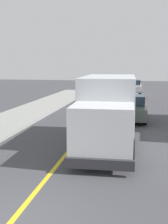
{
  "coord_description": "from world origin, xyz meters",
  "views": [
    {
      "loc": [
        2.96,
        -6.01,
        3.81
      ],
      "look_at": [
        0.28,
        8.26,
        1.4
      ],
      "focal_mm": 47.13,
      "sensor_mm": 36.0,
      "label": 1
    }
  ],
  "objects_px": {
    "box_truck": "(108,108)",
    "parked_car_near": "(132,108)",
    "parked_car_furthest": "(134,87)",
    "parked_car_mid": "(127,98)",
    "parked_car_far": "(128,91)"
  },
  "relations": [
    {
      "from": "parked_car_far",
      "to": "parked_car_furthest",
      "type": "height_order",
      "value": "same"
    },
    {
      "from": "parked_car_near",
      "to": "parked_car_furthest",
      "type": "height_order",
      "value": "same"
    },
    {
      "from": "parked_car_furthest",
      "to": "box_truck",
      "type": "bearing_deg",
      "value": -91.7
    },
    {
      "from": "box_truck",
      "to": "parked_car_mid",
      "type": "xyz_separation_m",
      "value": [
        0.35,
        12.68,
        -0.97
      ]
    },
    {
      "from": "box_truck",
      "to": "parked_car_furthest",
      "type": "distance_m",
      "value": 25.51
    },
    {
      "from": "box_truck",
      "to": "parked_car_far",
      "type": "bearing_deg",
      "value": 89.48
    },
    {
      "from": "box_truck",
      "to": "parked_car_near",
      "type": "distance_m",
      "value": 6.71
    },
    {
      "from": "parked_car_mid",
      "to": "parked_car_far",
      "type": "bearing_deg",
      "value": 91.45
    },
    {
      "from": "parked_car_far",
      "to": "parked_car_mid",
      "type": "bearing_deg",
      "value": -88.55
    },
    {
      "from": "box_truck",
      "to": "parked_car_near",
      "type": "relative_size",
      "value": 1.63
    },
    {
      "from": "parked_car_mid",
      "to": "parked_car_furthest",
      "type": "height_order",
      "value": "same"
    },
    {
      "from": "parked_car_furthest",
      "to": "parked_car_mid",
      "type": "bearing_deg",
      "value": -91.83
    },
    {
      "from": "box_truck",
      "to": "parked_car_near",
      "type": "height_order",
      "value": "box_truck"
    },
    {
      "from": "parked_car_far",
      "to": "parked_car_furthest",
      "type": "bearing_deg",
      "value": 84.58
    },
    {
      "from": "box_truck",
      "to": "parked_car_near",
      "type": "xyz_separation_m",
      "value": [
        0.98,
        6.57,
        -0.97
      ]
    }
  ]
}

